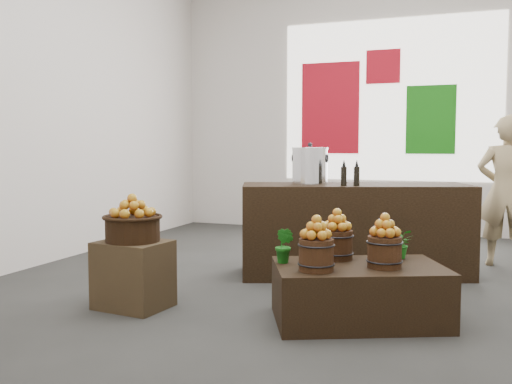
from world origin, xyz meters
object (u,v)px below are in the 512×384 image
(wicker_basket, at_px, (133,229))
(shopper, at_px, (506,191))
(display_table, at_px, (359,293))
(counter, at_px, (355,230))
(crate, at_px, (133,274))
(stock_pot_left, at_px, (310,167))

(wicker_basket, xyz_separation_m, shopper, (2.94, 2.82, 0.18))
(display_table, relative_size, counter, 0.55)
(display_table, xyz_separation_m, shopper, (1.14, 2.55, 0.61))
(shopper, bearing_deg, crate, 43.99)
(wicker_basket, distance_m, display_table, 1.87)
(crate, bearing_deg, display_table, 8.51)
(counter, distance_m, shopper, 1.81)
(wicker_basket, xyz_separation_m, display_table, (1.79, 0.27, -0.43))
(display_table, distance_m, shopper, 2.86)
(wicker_basket, bearing_deg, shopper, 43.82)
(stock_pot_left, distance_m, shopper, 2.25)
(stock_pot_left, bearing_deg, counter, 20.09)
(crate, height_order, wicker_basket, wicker_basket)
(crate, bearing_deg, stock_pot_left, 57.67)
(stock_pot_left, bearing_deg, wicker_basket, -122.33)
(display_table, distance_m, counter, 1.59)
(crate, bearing_deg, counter, 50.66)
(crate, height_order, shopper, shopper)
(crate, xyz_separation_m, shopper, (2.94, 2.82, 0.55))
(crate, xyz_separation_m, display_table, (1.79, 0.27, -0.06))
(crate, height_order, stock_pot_left, stock_pot_left)
(display_table, relative_size, stock_pot_left, 3.54)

